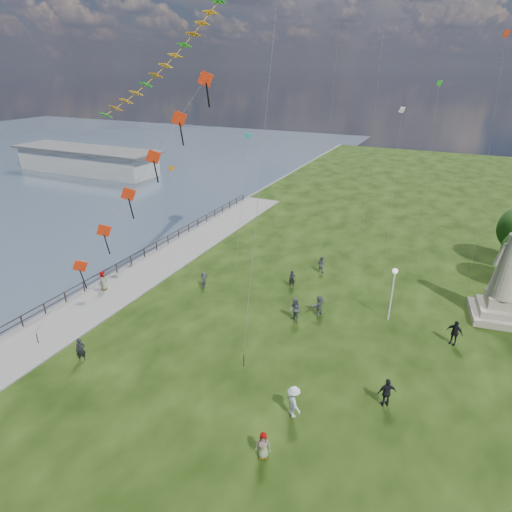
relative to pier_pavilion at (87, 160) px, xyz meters
The scene contains 17 objects.
waterfront 49.44m from the pier_pavilion, 41.92° to the right, with size 200.00×200.00×1.51m.
pier_pavilion is the anchor object (origin of this frame).
statue 72.10m from the pier_pavilion, 20.68° to the right, with size 4.27×4.27×7.69m.
lamppost 66.77m from the pier_pavilion, 26.07° to the right, with size 0.40×0.40×4.33m.
person_0 60.53m from the pier_pavilion, 45.25° to the right, with size 0.60×0.39×1.65m, color black.
person_1 62.68m from the pier_pavilion, 31.28° to the right, with size 0.95×0.58×1.95m, color #595960.
person_2 70.50m from the pier_pavilion, 36.21° to the right, with size 1.26×0.65×1.95m, color silver.
person_3 72.52m from the pier_pavilion, 32.20° to the right, with size 1.07×0.55×1.83m, color black.
person_4 72.17m from the pier_pavilion, 38.44° to the right, with size 0.75×0.46×1.54m, color #595960.
person_5 54.11m from the pier_pavilion, 34.73° to the right, with size 1.38×0.60×1.49m, color #595960.
person_6 58.29m from the pier_pavilion, 28.13° to the right, with size 0.57×0.37×1.55m, color black.
person_7 57.79m from the pier_pavilion, 23.98° to the right, with size 0.78×0.48×1.60m, color #595960.
person_9 71.43m from the pier_pavilion, 25.35° to the right, with size 1.09×0.56×1.86m, color black.
person_10 50.94m from the pier_pavilion, 43.40° to the right, with size 0.83×0.51×1.70m, color #595960.
person_11 63.03m from the pier_pavilion, 29.35° to the right, with size 1.56×0.67×1.68m, color #595960.
red_kite_train 58.54m from the pier_pavilion, 40.27° to the right, with size 9.45×9.35×17.50m.
small_kites 59.67m from the pier_pavilion, 19.13° to the right, with size 30.42×17.68×26.61m.
Camera 1 is at (10.76, -16.85, 17.68)m, focal length 30.00 mm.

